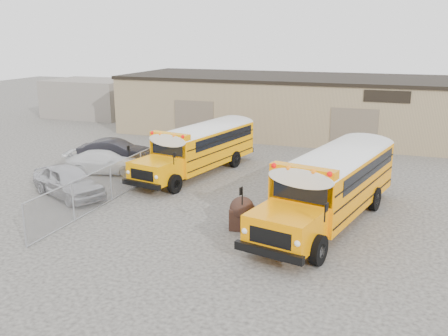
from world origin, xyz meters
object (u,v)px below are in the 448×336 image
(car_dark, at_px, (115,152))
(car_silver, at_px, (68,181))
(school_bus_left, at_px, (249,129))
(car_white, at_px, (105,162))
(school_bus_right, at_px, (377,151))
(tarp_bundle, at_px, (242,212))

(car_dark, bearing_deg, car_silver, 179.00)
(school_bus_left, xyz_separation_m, car_white, (-6.42, -7.91, -1.01))
(school_bus_right, relative_size, car_white, 2.46)
(car_white, height_order, car_dark, car_dark)
(car_silver, bearing_deg, tarp_bundle, -72.31)
(school_bus_left, distance_m, tarp_bundle, 14.05)
(school_bus_right, xyz_separation_m, tarp_bundle, (-4.81, -8.74, -1.11))
(school_bus_left, height_order, tarp_bundle, school_bus_left)
(school_bus_right, relative_size, car_silver, 2.37)
(car_white, relative_size, car_dark, 0.99)
(school_bus_right, relative_size, tarp_bundle, 7.92)
(school_bus_left, bearing_deg, car_silver, -114.77)
(tarp_bundle, bearing_deg, car_white, 151.49)
(tarp_bundle, relative_size, car_white, 0.31)
(car_silver, bearing_deg, car_dark, 36.50)
(car_dark, bearing_deg, school_bus_right, -99.26)
(tarp_bundle, xyz_separation_m, car_dark, (-10.90, 7.75, 0.04))
(school_bus_right, height_order, car_dark, school_bus_right)
(school_bus_right, bearing_deg, car_white, -168.10)
(car_silver, height_order, car_white, car_silver)
(car_silver, relative_size, car_dark, 1.02)
(tarp_bundle, relative_size, car_dark, 0.31)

